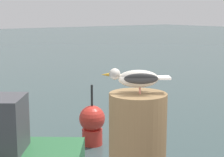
% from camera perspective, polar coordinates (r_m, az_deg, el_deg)
% --- Properties ---
extents(seagull, '(0.35, 0.26, 0.14)m').
position_cam_1_polar(seagull, '(2.13, 3.82, 0.10)').
color(seagull, '#C67460').
rests_on(seagull, mooring_post).
extents(channel_buoy, '(0.56, 0.56, 1.33)m').
position_cam_1_polar(channel_buoy, '(8.20, -3.02, -6.80)').
color(channel_buoy, red).
rests_on(channel_buoy, ground_plane).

